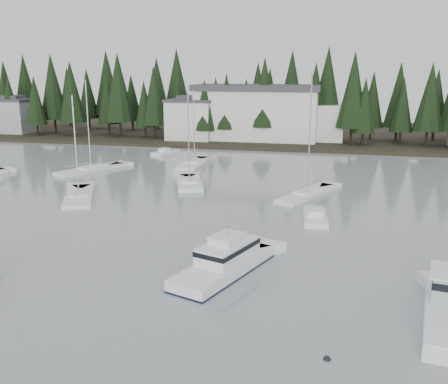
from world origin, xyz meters
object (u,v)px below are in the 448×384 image
object	(u,v)px
sailboat_1	(79,198)
sailboat_6	(91,171)
house_west	(191,119)
harbor_inn	(267,113)
sailboat_8	(307,195)
sailboat_2	(195,165)
runabout_1	(315,219)
cabin_cruiser_center	(225,264)
runabout_3	(165,153)
sailboat_4	(189,184)
house_far_west	(14,115)

from	to	relation	value
sailboat_1	sailboat_6	world-z (taller)	sailboat_6
house_west	harbor_inn	world-z (taller)	harbor_inn
sailboat_8	sailboat_2	bearing A→B (deg)	72.81
house_west	sailboat_1	distance (m)	47.72
harbor_inn	runabout_1	world-z (taller)	harbor_inn
sailboat_2	runabout_1	distance (m)	31.97
cabin_cruiser_center	runabout_3	size ratio (longest dim) A/B	1.81
sailboat_2	sailboat_6	xyz separation A→B (m)	(-13.15, -8.07, 0.01)
harbor_inn	runabout_3	distance (m)	25.14
runabout_3	sailboat_2	bearing A→B (deg)	-121.55
harbor_inn	sailboat_2	xyz separation A→B (m)	(-7.02, -28.07, -5.72)
sailboat_6	runabout_3	xyz separation A→B (m)	(5.17, 16.77, 0.07)
harbor_inn	sailboat_2	size ratio (longest dim) A/B	2.48
harbor_inn	runabout_1	size ratio (longest dim) A/B	4.83
cabin_cruiser_center	sailboat_4	world-z (taller)	sailboat_4
house_far_west	sailboat_6	bearing A→B (deg)	-43.34
sailboat_4	sailboat_6	world-z (taller)	sailboat_6
cabin_cruiser_center	sailboat_2	xyz separation A→B (m)	(-14.03, 39.77, -0.58)
harbor_inn	sailboat_1	world-z (taller)	sailboat_1
runabout_3	sailboat_8	bearing A→B (deg)	-117.22
sailboat_2	sailboat_4	xyz separation A→B (m)	(3.22, -13.27, 0.01)
harbor_inn	runabout_1	bearing A→B (deg)	-76.72
sailboat_1	sailboat_8	world-z (taller)	sailboat_8
harbor_inn	sailboat_8	bearing A→B (deg)	-75.72
cabin_cruiser_center	sailboat_4	bearing A→B (deg)	41.60
sailboat_4	sailboat_2	bearing A→B (deg)	-6.16
cabin_cruiser_center	sailboat_1	world-z (taller)	sailboat_1
house_west	cabin_cruiser_center	distance (m)	68.28
sailboat_6	sailboat_4	bearing A→B (deg)	-81.71
house_far_west	cabin_cruiser_center	world-z (taller)	house_far_west
runabout_1	sailboat_1	bearing A→B (deg)	79.26
sailboat_1	runabout_3	bearing A→B (deg)	-23.59
sailboat_2	sailboat_8	distance (m)	24.13
sailboat_2	sailboat_8	xyz separation A→B (m)	(18.20, -15.85, 0.03)
sailboat_4	sailboat_6	size ratio (longest dim) A/B	0.94
cabin_cruiser_center	house_far_west	bearing A→B (deg)	63.33
house_west	sailboat_8	size ratio (longest dim) A/B	0.65
harbor_inn	cabin_cruiser_center	size ratio (longest dim) A/B	2.89
sailboat_1	sailboat_4	distance (m)	13.88
harbor_inn	sailboat_1	bearing A→B (deg)	-105.33
sailboat_1	sailboat_6	size ratio (longest dim) A/B	0.90
house_far_west	runabout_1	bearing A→B (deg)	-36.74
sailboat_2	runabout_1	world-z (taller)	sailboat_2
sailboat_8	house_west	bearing A→B (deg)	56.73
sailboat_8	runabout_3	size ratio (longest dim) A/B	2.59
harbor_inn	sailboat_2	distance (m)	29.50
harbor_inn	sailboat_6	bearing A→B (deg)	-119.16
sailboat_2	runabout_3	size ratio (longest dim) A/B	2.10
house_far_west	sailboat_2	bearing A→B (deg)	-28.12
sailboat_6	harbor_inn	bearing A→B (deg)	-3.23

